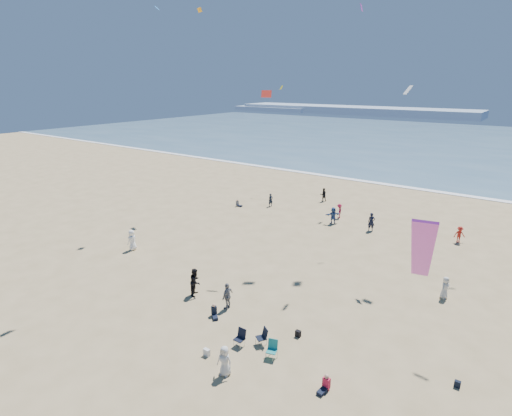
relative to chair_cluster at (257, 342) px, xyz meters
The scene contains 12 objects.
ground 6.44m from the chair_cluster, 136.58° to the right, with size 220.00×220.00×0.00m, color tan.
ocean 90.71m from the chair_cluster, 92.95° to the left, with size 220.00×100.00×0.06m, color #476B84.
surf_line 40.86m from the chair_cluster, 96.55° to the left, with size 220.00×1.20×0.08m, color white.
headland_far 177.77m from the chair_cluster, 111.33° to the left, with size 110.00×20.00×3.20m, color #7A8EA8.
headland_near 191.68m from the chair_cluster, 123.09° to the left, with size 40.00×14.00×2.00m, color #7A8EA8.
standing_flyers 10.65m from the chair_cluster, 91.78° to the left, with size 32.84×42.78×1.93m.
seated_group 2.21m from the chair_cluster, 150.02° to the left, with size 22.51×30.31×0.84m.
chair_cluster is the anchor object (origin of this frame).
white_tote 2.75m from the chair_cluster, 133.69° to the right, with size 0.35×0.20×0.40m, color silver.
black_backpack 2.64m from the chair_cluster, 62.24° to the left, with size 0.30×0.22×0.38m, color black.
navy_bag 9.96m from the chair_cluster, 19.43° to the left, with size 0.28×0.18×0.34m, color black.
kites_aloft 17.88m from the chair_cluster, 59.24° to the left, with size 43.92×43.33×28.54m.
Camera 1 is at (15.38, -10.56, 13.91)m, focal length 28.00 mm.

